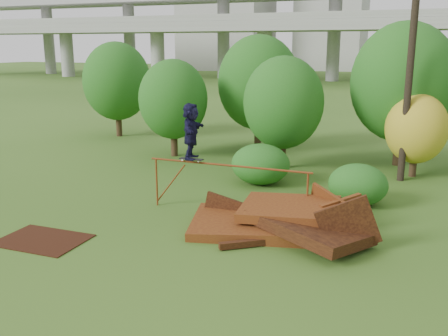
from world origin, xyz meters
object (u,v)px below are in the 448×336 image
at_px(utility_pole, 411,54).
at_px(skater, 191,131).
at_px(flat_plate, 43,240).
at_px(scrap_pile, 281,222).

bearing_deg(utility_pole, skater, -133.47).
relative_size(skater, utility_pole, 0.18).
height_order(skater, flat_plate, skater).
height_order(flat_plate, utility_pole, utility_pole).
bearing_deg(utility_pole, scrap_pile, -110.98).
bearing_deg(scrap_pile, flat_plate, -153.27).
height_order(skater, utility_pole, utility_pole).
bearing_deg(utility_pole, flat_plate, -130.18).
height_order(scrap_pile, flat_plate, scrap_pile).
relative_size(scrap_pile, utility_pole, 0.58).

